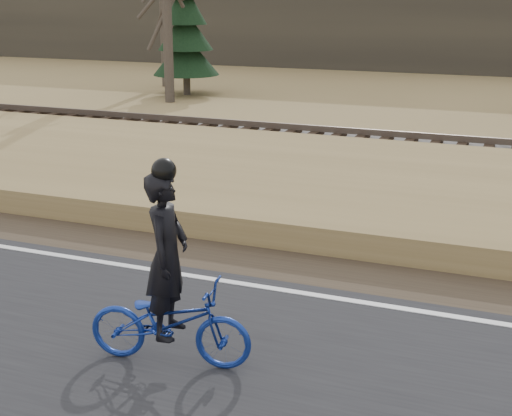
% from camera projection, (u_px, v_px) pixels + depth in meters
% --- Properties ---
extents(shoulder, '(120.00, 1.60, 0.04)m').
position_uv_depth(shoulder, '(26.00, 228.00, 12.44)').
color(shoulder, '#473A2B').
rests_on(shoulder, ground).
extents(embankment, '(120.00, 5.00, 0.44)m').
position_uv_depth(embankment, '(117.00, 177.00, 15.05)').
color(embankment, olive).
rests_on(embankment, ground).
extents(ballast, '(120.00, 3.00, 0.45)m').
position_uv_depth(ballast, '(196.00, 142.00, 18.44)').
color(ballast, slate).
rests_on(ballast, ground).
extents(railroad, '(120.00, 2.40, 0.29)m').
position_uv_depth(railroad, '(195.00, 131.00, 18.35)').
color(railroad, black).
rests_on(railroad, ballast).
extents(treeline_backdrop, '(120.00, 4.00, 6.00)m').
position_uv_depth(treeline_backdrop, '(378.00, 9.00, 37.22)').
color(treeline_backdrop, '#383328').
rests_on(treeline_backdrop, ground).
extents(cyclist, '(1.91, 0.91, 2.31)m').
position_uv_depth(cyclist, '(169.00, 300.00, 7.68)').
color(cyclist, navy).
rests_on(cyclist, road).
extents(bare_tree_left, '(0.36, 0.36, 7.15)m').
position_uv_depth(bare_tree_left, '(163.00, 0.00, 29.77)').
color(bare_tree_left, '#483F35').
rests_on(bare_tree_left, ground).
extents(bare_tree_near_left, '(0.36, 0.36, 7.26)m').
position_uv_depth(bare_tree_near_left, '(166.00, 1.00, 25.39)').
color(bare_tree_near_left, '#483F35').
rests_on(bare_tree_near_left, ground).
extents(conifer, '(2.60, 2.60, 5.21)m').
position_uv_depth(conifer, '(185.00, 31.00, 27.59)').
color(conifer, '#483F35').
rests_on(conifer, ground).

